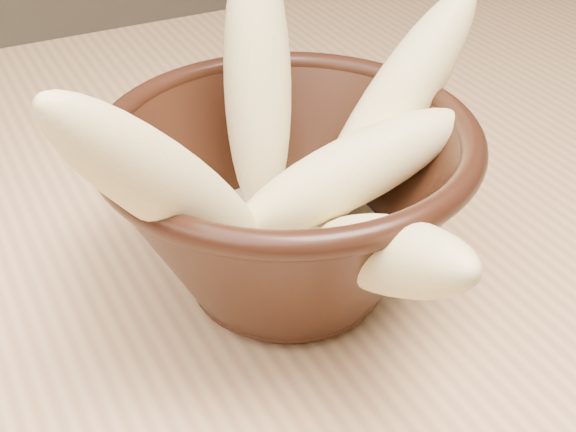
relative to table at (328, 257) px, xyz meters
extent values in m
cube|color=tan|center=(0.00, 0.00, 0.06)|extent=(1.20, 0.80, 0.04)
cylinder|color=tan|center=(0.54, 0.34, -0.32)|extent=(0.05, 0.05, 0.71)
cylinder|color=black|center=(-0.10, -0.11, 0.09)|extent=(0.10, 0.10, 0.01)
cylinder|color=black|center=(-0.10, -0.11, 0.11)|extent=(0.10, 0.10, 0.01)
torus|color=black|center=(-0.10, -0.11, 0.20)|extent=(0.23, 0.23, 0.02)
cylinder|color=beige|center=(-0.10, -0.11, 0.12)|extent=(0.13, 0.13, 0.02)
ellipsoid|color=#D3C17C|center=(-0.09, -0.06, 0.21)|extent=(0.08, 0.10, 0.18)
ellipsoid|color=#D3C17C|center=(-0.18, -0.15, 0.20)|extent=(0.17, 0.11, 0.18)
ellipsoid|color=#D3C17C|center=(-0.01, -0.10, 0.19)|extent=(0.17, 0.08, 0.16)
ellipsoid|color=#D3C17C|center=(-0.06, -0.13, 0.17)|extent=(0.16, 0.06, 0.09)
ellipsoid|color=#D3C17C|center=(-0.08, -0.20, 0.17)|extent=(0.05, 0.17, 0.12)
camera|label=1|loc=(-0.28, -0.48, 0.42)|focal=50.00mm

